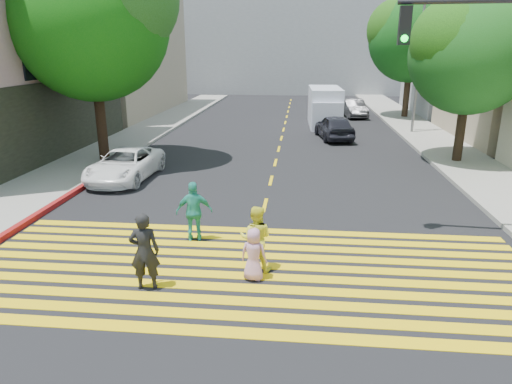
# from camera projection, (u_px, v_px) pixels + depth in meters

# --- Properties ---
(ground) EXTENTS (120.00, 120.00, 0.00)m
(ground) POSITION_uv_depth(u_px,v_px,m) (242.00, 299.00, 9.50)
(ground) COLOR black
(sidewalk_left) EXTENTS (3.00, 40.00, 0.15)m
(sidewalk_left) POSITION_uv_depth(u_px,v_px,m) (160.00, 124.00, 31.17)
(sidewalk_left) COLOR gray
(sidewalk_left) RESTS_ON ground
(sidewalk_right) EXTENTS (3.00, 60.00, 0.15)m
(sidewalk_right) POSITION_uv_depth(u_px,v_px,m) (448.00, 151.00, 22.92)
(sidewalk_right) COLOR gray
(sidewalk_right) RESTS_ON ground
(curb_red) EXTENTS (0.20, 8.00, 0.16)m
(curb_red) POSITION_uv_depth(u_px,v_px,m) (67.00, 197.00, 15.83)
(curb_red) COLOR maroon
(curb_red) RESTS_ON ground
(crosswalk) EXTENTS (13.40, 5.30, 0.01)m
(crosswalk) POSITION_uv_depth(u_px,v_px,m) (249.00, 270.00, 10.71)
(crosswalk) COLOR yellow
(crosswalk) RESTS_ON ground
(lane_line) EXTENTS (0.12, 34.40, 0.01)m
(lane_line) POSITION_uv_depth(u_px,v_px,m) (284.00, 126.00, 30.86)
(lane_line) COLOR yellow
(lane_line) RESTS_ON ground
(building_left_tan) EXTENTS (12.00, 16.00, 10.00)m
(building_left_tan) POSITION_uv_depth(u_px,v_px,m) (86.00, 49.00, 36.10)
(building_left_tan) COLOR tan
(building_left_tan) RESTS_ON ground
(building_right_grey) EXTENTS (10.00, 10.00, 10.00)m
(building_right_grey) POSITION_uv_depth(u_px,v_px,m) (484.00, 49.00, 35.07)
(building_right_grey) COLOR gray
(building_right_grey) RESTS_ON ground
(backdrop_block) EXTENTS (30.00, 8.00, 12.00)m
(backdrop_block) POSITION_uv_depth(u_px,v_px,m) (294.00, 40.00, 53.27)
(backdrop_block) COLOR gray
(backdrop_block) RESTS_ON ground
(tree_left) EXTENTS (8.44, 8.10, 9.48)m
(tree_left) POSITION_uv_depth(u_px,v_px,m) (92.00, 14.00, 19.09)
(tree_left) COLOR black
(tree_left) RESTS_ON ground
(tree_right_near) EXTENTS (6.24, 6.05, 7.47)m
(tree_right_near) POSITION_uv_depth(u_px,v_px,m) (473.00, 47.00, 19.29)
(tree_right_near) COLOR black
(tree_right_near) RESTS_ON ground
(tree_right_far) EXTENTS (7.37, 6.92, 8.90)m
(tree_right_far) POSITION_uv_depth(u_px,v_px,m) (414.00, 34.00, 32.47)
(tree_right_far) COLOR #31291C
(tree_right_far) RESTS_ON ground
(pedestrian_man) EXTENTS (0.69, 0.52, 1.73)m
(pedestrian_man) POSITION_uv_depth(u_px,v_px,m) (145.00, 251.00, 9.69)
(pedestrian_man) COLOR black
(pedestrian_man) RESTS_ON ground
(pedestrian_woman) EXTENTS (0.83, 0.68, 1.57)m
(pedestrian_woman) POSITION_uv_depth(u_px,v_px,m) (256.00, 238.00, 10.55)
(pedestrian_woman) COLOR yellow
(pedestrian_woman) RESTS_ON ground
(pedestrian_child) EXTENTS (0.66, 0.50, 1.22)m
(pedestrian_child) POSITION_uv_depth(u_px,v_px,m) (254.00, 254.00, 10.14)
(pedestrian_child) COLOR #C88CAE
(pedestrian_child) RESTS_ON ground
(pedestrian_extra) EXTENTS (1.03, 0.59, 1.65)m
(pedestrian_extra) POSITION_uv_depth(u_px,v_px,m) (194.00, 212.00, 12.19)
(pedestrian_extra) COLOR teal
(pedestrian_extra) RESTS_ON ground
(white_sedan) EXTENTS (2.20, 4.45, 1.22)m
(white_sedan) POSITION_uv_depth(u_px,v_px,m) (125.00, 164.00, 18.05)
(white_sedan) COLOR white
(white_sedan) RESTS_ON ground
(dark_car_near) EXTENTS (2.33, 4.34, 1.40)m
(dark_car_near) POSITION_uv_depth(u_px,v_px,m) (334.00, 127.00, 26.17)
(dark_car_near) COLOR black
(dark_car_near) RESTS_ON ground
(silver_car) EXTENTS (2.29, 4.73, 1.33)m
(silver_car) POSITION_uv_depth(u_px,v_px,m) (332.00, 103.00, 38.44)
(silver_car) COLOR #8D939A
(silver_car) RESTS_ON ground
(dark_car_parked) EXTENTS (1.91, 4.20, 1.34)m
(dark_car_parked) POSITION_uv_depth(u_px,v_px,m) (354.00, 108.00, 34.73)
(dark_car_parked) COLOR #2A2B2D
(dark_car_parked) RESTS_ON ground
(white_van) EXTENTS (2.17, 5.38, 2.51)m
(white_van) POSITION_uv_depth(u_px,v_px,m) (325.00, 108.00, 30.58)
(white_van) COLOR silver
(white_van) RESTS_ON ground
(street_lamp) EXTENTS (1.87, 0.57, 8.32)m
(street_lamp) POSITION_uv_depth(u_px,v_px,m) (417.00, 53.00, 26.44)
(street_lamp) COLOR slate
(street_lamp) RESTS_ON ground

